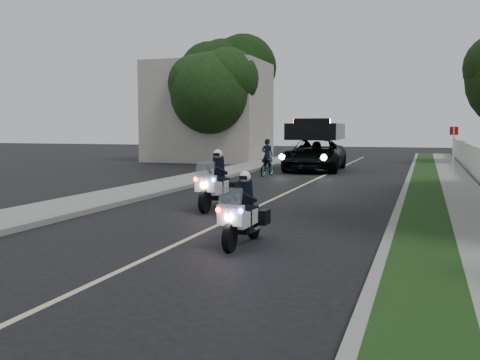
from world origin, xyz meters
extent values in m
plane|color=black|center=(0.00, 0.00, 0.00)|extent=(120.00, 120.00, 0.00)
cube|color=gray|center=(4.10, 10.00, 0.07)|extent=(0.20, 60.00, 0.15)
cube|color=#193814|center=(4.80, 10.00, 0.08)|extent=(1.20, 60.00, 0.16)
cube|color=gray|center=(6.10, 10.00, 0.08)|extent=(1.40, 60.00, 0.16)
cube|color=gray|center=(-4.10, 10.00, 0.07)|extent=(0.20, 60.00, 0.15)
cube|color=gray|center=(-5.20, 10.00, 0.08)|extent=(2.00, 60.00, 0.16)
cube|color=#A8A396|center=(-10.00, 26.00, 3.50)|extent=(8.00, 6.00, 7.00)
cube|color=#BFB78C|center=(0.00, 10.00, 0.00)|extent=(0.12, 50.00, 0.01)
imported|color=black|center=(-1.04, 19.53, 0.00)|extent=(3.18, 6.46, 3.09)
imported|color=black|center=(-2.67, 15.53, 0.00)|extent=(0.71, 1.69, 0.86)
imported|color=black|center=(-2.67, 15.53, 0.00)|extent=(0.64, 0.47, 1.64)
camera|label=1|loc=(4.76, -10.82, 2.38)|focal=41.25mm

